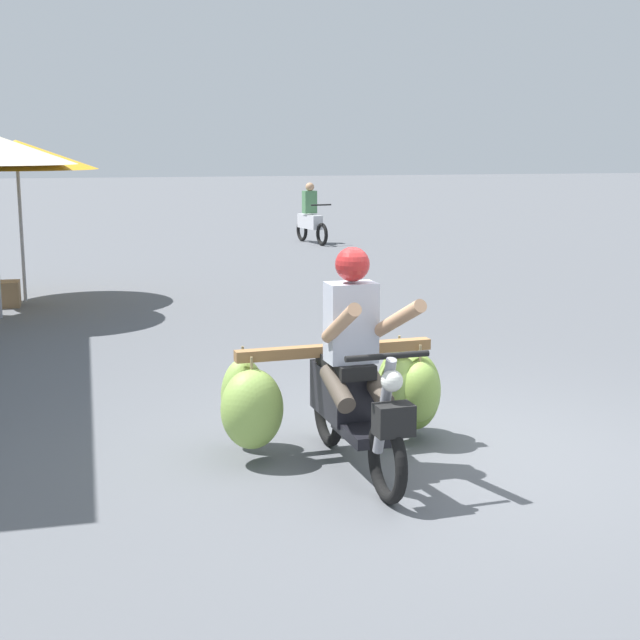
# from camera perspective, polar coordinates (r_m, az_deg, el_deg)

# --- Properties ---
(ground_plane) EXTENTS (120.00, 120.00, 0.00)m
(ground_plane) POSITION_cam_1_polar(r_m,az_deg,el_deg) (6.95, 7.52, -8.30)
(ground_plane) COLOR #56595E
(motorbike_main_loaded) EXTENTS (1.86, 1.81, 1.58)m
(motorbike_main_loaded) POSITION_cam_1_polar(r_m,az_deg,el_deg) (6.78, 1.78, -4.27)
(motorbike_main_loaded) COLOR black
(motorbike_main_loaded) RESTS_ON ground
(motorbike_distant_ahead_left) EXTENTS (0.57, 1.60, 1.40)m
(motorbike_distant_ahead_left) POSITION_cam_1_polar(r_m,az_deg,el_deg) (21.46, -0.60, 6.30)
(motorbike_distant_ahead_left) COLOR black
(motorbike_distant_ahead_left) RESTS_ON ground
(market_umbrella_near_shop) EXTENTS (2.28, 2.28, 2.33)m
(market_umbrella_near_shop) POSITION_cam_1_polar(r_m,az_deg,el_deg) (14.01, -18.30, 9.70)
(market_umbrella_near_shop) COLOR #99999E
(market_umbrella_near_shop) RESTS_ON ground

